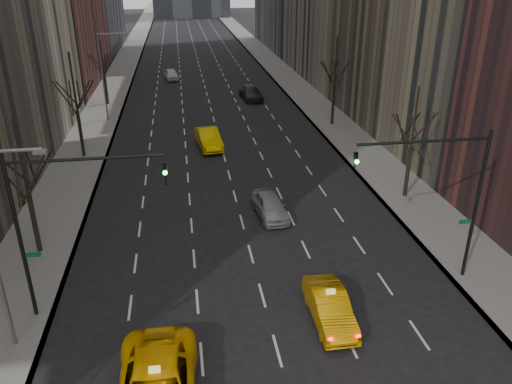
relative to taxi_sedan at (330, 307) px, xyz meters
name	(u,v)px	position (x,y,z in m)	size (l,w,h in m)	color
sidewalk_left	(120,75)	(-15.02, 60.37, -0.67)	(4.50, 320.00, 0.15)	slate
sidewalk_right	(279,70)	(9.48, 60.37, -0.67)	(4.50, 320.00, 0.15)	slate
tree_lw_b	(29,194)	(-14.77, 8.37, 2.97)	(3.36, 3.50, 7.82)	black
tree_lw_c	(77,112)	(-14.77, 24.37, 3.29)	(3.36, 3.50, 8.74)	black
tree_lw_d	(104,75)	(-14.77, 42.37, 2.82)	(3.36, 3.50, 7.36)	black
tree_rw_b	(411,148)	(9.23, 12.37, 2.97)	(3.36, 3.50, 7.82)	black
tree_rw_c	(334,86)	(9.23, 30.37, 3.29)	(3.36, 3.50, 8.74)	black
traffic_mast_left	(55,210)	(-11.88, 2.36, 4.74)	(6.69, 0.39, 8.00)	black
traffic_mast_right	(449,184)	(6.33, 2.36, 4.74)	(6.69, 0.39, 8.00)	black
streetlight_far	(105,68)	(-13.61, 35.37, 4.87)	(2.83, 0.22, 9.00)	slate
taxi_sedan	(330,307)	(0.00, 0.00, 0.00)	(1.58, 4.53, 1.49)	#D59204
silver_sedan_ahead	(270,206)	(-0.83, 10.91, 0.01)	(1.78, 4.42, 1.51)	#969A9E
far_taxi	(209,139)	(-3.91, 25.20, 0.11)	(1.80, 5.17, 1.70)	yellow
far_suv_grey	(251,93)	(2.46, 42.52, 0.06)	(2.26, 5.55, 1.61)	#29282D
far_car_white	(171,74)	(-7.29, 55.90, 0.01)	(1.78, 4.42, 1.50)	silver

